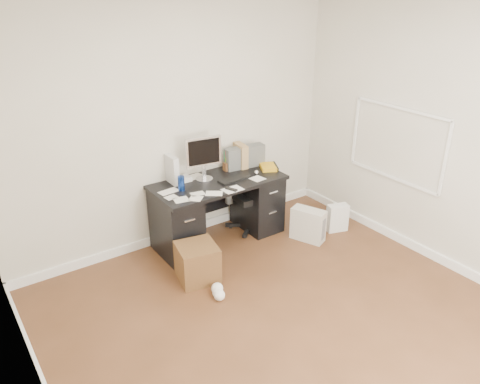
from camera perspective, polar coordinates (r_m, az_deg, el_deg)
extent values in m
plane|color=#4C2D18|center=(4.36, 6.21, -15.85)|extent=(4.00, 4.00, 0.00)
cube|color=beige|center=(5.19, -7.72, 7.98)|extent=(4.00, 0.02, 2.70)
cube|color=beige|center=(2.86, -24.83, -8.85)|extent=(0.02, 4.00, 2.70)
cube|color=beige|center=(5.12, 24.26, 5.76)|extent=(0.02, 4.00, 2.70)
cube|color=white|center=(5.69, -6.92, -4.70)|extent=(4.00, 0.03, 0.10)
cube|color=white|center=(5.62, 21.90, -6.86)|extent=(0.03, 4.00, 0.10)
cube|color=black|center=(5.26, -2.67, 1.19)|extent=(1.50, 0.70, 0.04)
cube|color=black|center=(5.18, -7.74, -4.02)|extent=(0.40, 0.60, 0.71)
cube|color=black|center=(5.70, 2.08, -1.01)|extent=(0.40, 0.60, 0.71)
cube|color=black|center=(5.63, -4.42, -0.29)|extent=(0.70, 0.03, 0.51)
cube|color=black|center=(5.26, -0.69, 1.60)|extent=(0.39, 0.16, 0.02)
sphere|color=silver|center=(5.40, 2.02, 2.40)|extent=(0.06, 0.06, 0.06)
cylinder|color=navy|center=(5.02, -7.17, 1.07)|extent=(0.08, 0.08, 0.16)
cube|color=silver|center=(5.20, -8.41, 2.80)|extent=(0.13, 0.27, 0.32)
cube|color=#A68550|center=(5.60, 0.08, 4.48)|extent=(0.16, 0.26, 0.28)
cube|color=gold|center=(5.58, 3.50, 3.07)|extent=(0.27, 0.30, 0.04)
cube|color=beige|center=(5.53, 8.30, -3.96)|extent=(0.31, 0.43, 0.39)
cube|color=white|center=(5.80, 11.77, -3.10)|extent=(0.29, 0.25, 0.34)
cube|color=#452D14|center=(4.81, -5.21, -8.54)|extent=(0.46, 0.46, 0.39)
cube|color=slate|center=(5.51, -6.48, -5.12)|extent=(0.36, 0.31, 0.20)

